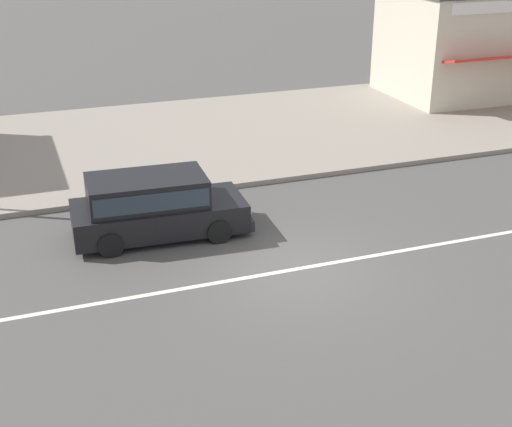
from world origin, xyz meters
name	(u,v)px	position (x,y,z in m)	size (l,w,h in m)	color
ground_plane	(295,269)	(0.00, 0.00, 0.00)	(160.00, 160.00, 0.00)	#4C4947
lane_centre_stripe	(295,269)	(0.00, 0.00, 0.00)	(50.40, 0.14, 0.01)	silver
kerb_strip	(182,139)	(0.00, 10.22, 0.07)	(68.00, 10.00, 0.15)	gray
minivan_black_3	(154,204)	(-2.57, 2.88, 0.84)	(4.42, 2.11, 1.56)	black
shopfront_far_kios	(473,40)	(13.20, 12.26, 2.38)	(6.94, 5.69, 4.45)	beige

